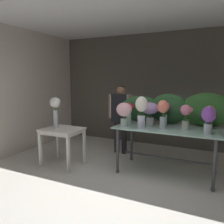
# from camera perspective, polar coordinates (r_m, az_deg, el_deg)

# --- Properties ---
(ground_plane) EXTENTS (7.43, 7.43, 0.00)m
(ground_plane) POSITION_cam_1_polar(r_m,az_deg,el_deg) (4.67, 7.39, -13.13)
(ground_plane) COLOR silver
(wall_back) EXTENTS (5.71, 0.12, 2.83)m
(wall_back) POSITION_cam_1_polar(r_m,az_deg,el_deg) (5.90, 12.61, 5.38)
(wall_back) COLOR #5B564C
(wall_back) RESTS_ON ground
(wall_left) EXTENTS (0.12, 3.33, 2.83)m
(wall_left) POSITION_cam_1_polar(r_m,az_deg,el_deg) (5.90, -19.79, 5.09)
(wall_left) COLOR beige
(wall_left) RESTS_ON ground
(ceiling_slab) EXTENTS (5.83, 3.33, 0.12)m
(ceiling_slab) POSITION_cam_1_polar(r_m,az_deg,el_deg) (4.50, 8.14, 23.62)
(ceiling_slab) COLOR silver
(ceiling_slab) RESTS_ON wall_back
(display_table_glass) EXTENTS (1.80, 0.91, 0.86)m
(display_table_glass) POSITION_cam_1_polar(r_m,az_deg,el_deg) (4.16, 13.65, -5.61)
(display_table_glass) COLOR #A6CDC1
(display_table_glass) RESTS_ON ground
(side_table_white) EXTENTS (0.74, 0.61, 0.74)m
(side_table_white) POSITION_cam_1_polar(r_m,az_deg,el_deg) (4.55, -12.40, -5.31)
(side_table_white) COLOR silver
(side_table_white) RESTS_ON ground
(florist) EXTENTS (0.62, 0.24, 1.55)m
(florist) POSITION_cam_1_polar(r_m,az_deg,el_deg) (5.14, 2.17, 0.02)
(florist) COLOR #232328
(florist) RESTS_ON ground
(foliage_backdrop) EXTENTS (2.06, 0.30, 0.61)m
(foliage_backdrop) POSITION_cam_1_polar(r_m,az_deg,el_deg) (4.39, 15.44, 0.66)
(foliage_backdrop) COLOR #28562D
(foliage_backdrop) RESTS_ON display_table_glass
(vase_peach_tulips) EXTENTS (0.20, 0.20, 0.40)m
(vase_peach_tulips) POSITION_cam_1_polar(r_m,az_deg,el_deg) (4.17, 23.23, -0.75)
(vase_peach_tulips) COLOR silver
(vase_peach_tulips) RESTS_ON display_table_glass
(vase_violet_hydrangea) EXTENTS (0.21, 0.21, 0.44)m
(vase_violet_hydrangea) POSITION_cam_1_polar(r_m,az_deg,el_deg) (3.81, 23.14, -1.38)
(vase_violet_hydrangea) COLOR silver
(vase_violet_hydrangea) RESTS_ON display_table_glass
(vase_rosy_anemones) EXTENTS (0.21, 0.18, 0.42)m
(vase_rosy_anemones) POSITION_cam_1_polar(r_m,az_deg,el_deg) (4.03, 18.07, -0.54)
(vase_rosy_anemones) COLOR silver
(vase_rosy_anemones) RESTS_ON display_table_glass
(vase_crimson_freesia) EXTENTS (0.20, 0.19, 0.39)m
(vase_crimson_freesia) POSITION_cam_1_polar(r_m,az_deg,el_deg) (4.39, 4.26, 0.35)
(vase_crimson_freesia) COLOR silver
(vase_crimson_freesia) RESTS_ON display_table_glass
(vase_blush_dahlias) EXTENTS (0.28, 0.28, 0.43)m
(vase_blush_dahlias) POSITION_cam_1_polar(r_m,az_deg,el_deg) (4.06, 3.03, 0.14)
(vase_blush_dahlias) COLOR silver
(vase_blush_dahlias) RESTS_ON display_table_glass
(vase_magenta_peonies) EXTENTS (0.20, 0.18, 0.44)m
(vase_magenta_peonies) POSITION_cam_1_polar(r_m,az_deg,el_deg) (4.22, 13.11, 0.35)
(vase_magenta_peonies) COLOR silver
(vase_magenta_peonies) RESTS_ON display_table_glass
(vase_coral_snapdragons) EXTENTS (0.20, 0.19, 0.50)m
(vase_coral_snapdragons) POSITION_cam_1_polar(r_m,az_deg,el_deg) (3.94, 12.67, 0.28)
(vase_coral_snapdragons) COLOR silver
(vase_coral_snapdragons) RESTS_ON display_table_glass
(vase_lilac_stock) EXTENTS (0.33, 0.31, 0.42)m
(vase_lilac_stock) POSITION_cam_1_polar(r_m,az_deg,el_deg) (4.21, 9.65, 0.41)
(vase_lilac_stock) COLOR silver
(vase_lilac_stock) RESTS_ON display_table_glass
(vase_ivory_ranunculus) EXTENTS (0.21, 0.21, 0.55)m
(vase_ivory_ranunculus) POSITION_cam_1_polar(r_m,az_deg,el_deg) (3.94, 7.43, 0.55)
(vase_ivory_ranunculus) COLOR silver
(vase_ivory_ranunculus) RESTS_ON display_table_glass
(vase_white_roses_tall) EXTENTS (0.22, 0.21, 0.60)m
(vase_white_roses_tall) POSITION_cam_1_polar(r_m,az_deg,el_deg) (4.55, -14.06, 0.98)
(vase_white_roses_tall) COLOR silver
(vase_white_roses_tall) RESTS_ON side_table_white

